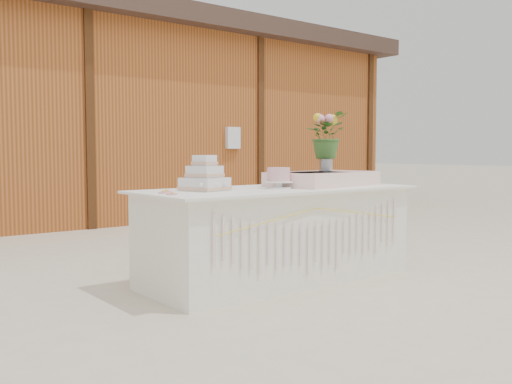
# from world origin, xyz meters

# --- Properties ---
(ground) EXTENTS (80.00, 80.00, 0.00)m
(ground) POSITION_xyz_m (0.00, 0.00, 0.00)
(ground) COLOR beige
(ground) RESTS_ON ground
(barn) EXTENTS (12.60, 4.60, 3.30)m
(barn) POSITION_xyz_m (-0.01, 5.99, 1.68)
(barn) COLOR #A65222
(barn) RESTS_ON ground
(cake_table) EXTENTS (2.40, 1.00, 0.77)m
(cake_table) POSITION_xyz_m (0.00, -0.00, 0.39)
(cake_table) COLOR white
(cake_table) RESTS_ON ground
(wedding_cake) EXTENTS (0.38, 0.38, 0.27)m
(wedding_cake) POSITION_xyz_m (-0.66, 0.10, 0.86)
(wedding_cake) COLOR silver
(wedding_cake) RESTS_ON cake_table
(pink_cake_stand) EXTENTS (0.24, 0.24, 0.17)m
(pink_cake_stand) POSITION_xyz_m (-0.05, -0.06, 0.87)
(pink_cake_stand) COLOR white
(pink_cake_stand) RESTS_ON cake_table
(satin_runner) EXTENTS (1.06, 0.72, 0.12)m
(satin_runner) POSITION_xyz_m (0.52, 0.00, 0.83)
(satin_runner) COLOR #FFD5CD
(satin_runner) RESTS_ON cake_table
(flower_vase) EXTENTS (0.12, 0.12, 0.16)m
(flower_vase) POSITION_xyz_m (0.62, 0.07, 0.98)
(flower_vase) COLOR #ABABB0
(flower_vase) RESTS_ON satin_runner
(bouquet) EXTENTS (0.44, 0.41, 0.42)m
(bouquet) POSITION_xyz_m (0.62, 0.07, 1.27)
(bouquet) COLOR #356026
(bouquet) RESTS_ON flower_vase
(loose_flowers) EXTENTS (0.27, 0.41, 0.02)m
(loose_flowers) POSITION_xyz_m (-1.01, 0.05, 0.78)
(loose_flowers) COLOR pink
(loose_flowers) RESTS_ON cake_table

